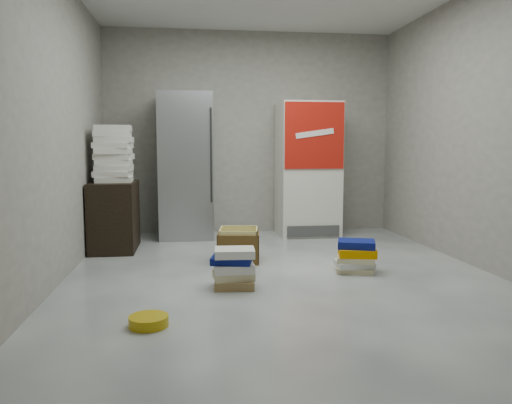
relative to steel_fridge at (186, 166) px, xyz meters
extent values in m
plane|color=silver|center=(0.90, -2.13, -0.95)|extent=(5.00, 5.00, 0.00)
cube|color=#9E978E|center=(0.90, 0.37, 0.45)|extent=(4.00, 0.04, 2.80)
cube|color=#9E978E|center=(0.90, -4.63, 0.45)|extent=(4.00, 0.04, 2.80)
cube|color=#9E978E|center=(-1.10, -2.13, 0.45)|extent=(0.04, 5.00, 2.80)
cube|color=#9E978E|center=(2.90, -2.13, 0.45)|extent=(0.04, 5.00, 2.80)
cube|color=#AFB2B8|center=(0.00, 0.00, 0.00)|extent=(0.70, 0.70, 1.90)
cylinder|color=#333333|center=(0.32, -0.36, 0.15)|extent=(0.02, 0.02, 1.19)
cube|color=silver|center=(1.65, 0.00, -0.05)|extent=(0.80, 0.70, 1.80)
cube|color=#AF170E|center=(1.65, -0.36, 0.40)|extent=(0.78, 0.02, 0.85)
cube|color=white|center=(1.65, -0.37, 0.43)|extent=(0.50, 0.01, 0.14)
cube|color=#3F3F3F|center=(1.65, -0.36, -0.85)|extent=(0.70, 0.02, 0.15)
cube|color=black|center=(-0.83, -0.73, -0.55)|extent=(0.50, 0.80, 0.80)
cube|color=white|center=(-0.82, -0.74, -0.12)|extent=(0.42, 0.42, 0.06)
cube|color=white|center=(-0.83, -0.74, -0.05)|extent=(0.41, 0.41, 0.06)
cube|color=white|center=(-0.82, -0.73, 0.01)|extent=(0.40, 0.40, 0.06)
cube|color=white|center=(-0.82, -0.73, 0.08)|extent=(0.42, 0.42, 0.06)
cube|color=white|center=(-0.82, -0.71, 0.14)|extent=(0.42, 0.42, 0.06)
cube|color=white|center=(-0.82, -0.74, 0.21)|extent=(0.42, 0.42, 0.06)
cube|color=white|center=(-0.82, -0.73, 0.27)|extent=(0.42, 0.42, 0.06)
cube|color=white|center=(-0.81, -0.72, 0.34)|extent=(0.40, 0.40, 0.06)
cube|color=white|center=(-0.82, -0.72, 0.40)|extent=(0.42, 0.42, 0.06)
cube|color=white|center=(-0.81, -0.72, 0.47)|extent=(0.42, 0.42, 0.06)
cube|color=olive|center=(0.42, -2.50, -0.91)|extent=(0.36, 0.29, 0.07)
cube|color=#C7BC8D|center=(0.41, -2.48, -0.85)|extent=(0.36, 0.29, 0.07)
cube|color=silver|center=(0.42, -2.49, -0.78)|extent=(0.34, 0.27, 0.07)
cube|color=navy|center=(0.40, -2.47, -0.71)|extent=(0.38, 0.33, 0.06)
cube|color=silver|center=(0.42, -2.50, -0.64)|extent=(0.35, 0.28, 0.07)
cube|color=#C7BC8D|center=(1.62, -2.11, -0.92)|extent=(0.41, 0.36, 0.05)
cube|color=silver|center=(1.62, -2.11, -0.87)|extent=(0.36, 0.29, 0.06)
cube|color=#C7BC8D|center=(1.62, -2.13, -0.82)|extent=(0.41, 0.36, 0.05)
cube|color=#CF8502|center=(1.64, -2.13, -0.75)|extent=(0.40, 0.34, 0.08)
cube|color=navy|center=(1.64, -2.10, -0.68)|extent=(0.41, 0.37, 0.07)
cube|color=gold|center=(0.56, -1.49, -0.94)|extent=(0.46, 0.46, 0.01)
cube|color=brown|center=(0.59, -1.28, -0.80)|extent=(0.43, 0.07, 0.31)
cube|color=brown|center=(0.53, -1.70, -0.80)|extent=(0.43, 0.07, 0.31)
cube|color=brown|center=(0.35, -1.46, -0.80)|extent=(0.07, 0.43, 0.31)
cube|color=brown|center=(0.76, -1.52, -0.80)|extent=(0.07, 0.43, 0.31)
cube|color=gold|center=(0.58, -1.30, -0.78)|extent=(0.39, 0.07, 0.35)
cube|color=gold|center=(0.53, -1.68, -0.78)|extent=(0.39, 0.07, 0.35)
cube|color=gold|center=(0.37, -1.46, -0.78)|extent=(0.07, 0.39, 0.35)
cube|color=gold|center=(0.75, -1.52, -0.78)|extent=(0.07, 0.39, 0.35)
cylinder|color=#BF9D0E|center=(-0.24, -3.35, -0.91)|extent=(0.31, 0.31, 0.07)
camera|label=1|loc=(0.06, -6.67, 0.26)|focal=35.00mm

